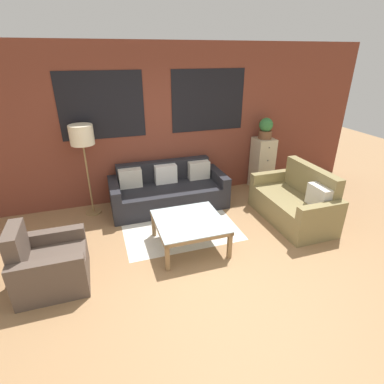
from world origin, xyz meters
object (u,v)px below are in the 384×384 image
floor_lamp (82,138)px  potted_plant (266,128)px  coffee_table (189,224)px  settee_vintage (295,203)px  drawer_cabinet (262,164)px  couch_dark (168,191)px  armchair_corner (49,265)px

floor_lamp → potted_plant: bearing=1.1°
coffee_table → potted_plant: size_ratio=2.35×
settee_vintage → coffee_table: 1.94m
settee_vintage → coffee_table: settee_vintage is taller
drawer_cabinet → potted_plant: size_ratio=2.58×
couch_dark → floor_lamp: floor_lamp is taller
armchair_corner → floor_lamp: (0.53, 1.74, 1.08)m
armchair_corner → settee_vintage: bearing=6.3°
drawer_cabinet → coffee_table: bearing=-142.9°
drawer_cabinet → potted_plant: (-0.00, 0.00, 0.73)m
couch_dark → floor_lamp: (-1.35, 0.14, 1.07)m
armchair_corner → drawer_cabinet: bearing=24.7°
couch_dark → drawer_cabinet: size_ratio=1.97×
armchair_corner → floor_lamp: size_ratio=0.53×
floor_lamp → coffee_table: bearing=-48.6°
floor_lamp → drawer_cabinet: size_ratio=1.49×
settee_vintage → potted_plant: (0.15, 1.39, 0.95)m
armchair_corner → potted_plant: (3.93, 1.81, 0.98)m
armchair_corner → coffee_table: 1.87m
coffee_table → drawer_cabinet: (2.08, 1.57, 0.16)m
settee_vintage → armchair_corner: size_ratio=1.79×
couch_dark → settee_vintage: size_ratio=1.38×
coffee_table → floor_lamp: floor_lamp is taller
floor_lamp → potted_plant: floor_lamp is taller
settee_vintage → potted_plant: bearing=83.7°
settee_vintage → drawer_cabinet: 1.41m
couch_dark → drawer_cabinet: bearing=5.8°
floor_lamp → potted_plant: 3.41m
settee_vintage → floor_lamp: floor_lamp is taller
couch_dark → armchair_corner: size_ratio=2.47×
couch_dark → potted_plant: (2.05, 0.21, 0.97)m
coffee_table → floor_lamp: bearing=131.4°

